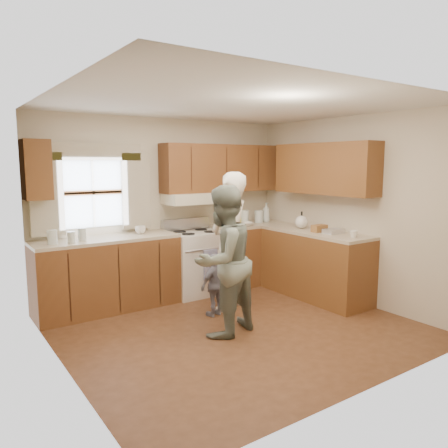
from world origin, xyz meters
TOP-DOWN VIEW (x-y plane):
  - room at (0.00, 0.00)m, footprint 3.80×3.80m
  - kitchen_fixtures at (0.61, 1.08)m, footprint 3.80×2.25m
  - stove at (0.30, 1.44)m, footprint 0.76×0.67m
  - woman_left at (0.32, 0.59)m, footprint 0.76×0.65m
  - woman_right at (-0.23, -0.06)m, footprint 0.94×0.82m
  - child at (0.02, 0.48)m, footprint 0.49×0.29m

SIDE VIEW (x-z plane):
  - child at x=0.02m, z-range 0.00..0.78m
  - stove at x=0.30m, z-range -0.07..1.00m
  - woman_right at x=-0.23m, z-range 0.00..1.65m
  - kitchen_fixtures at x=0.61m, z-range -0.24..1.91m
  - woman_left at x=0.32m, z-range 0.00..1.77m
  - room at x=0.00m, z-range -0.65..3.15m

